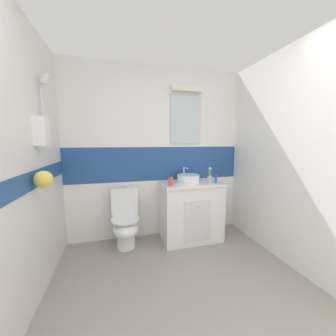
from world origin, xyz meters
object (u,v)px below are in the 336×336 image
toilet (125,220)px  toothbrush_cup (210,179)px  soap_dispenser (171,181)px  toothpaste_tube_upright (216,178)px  sink_basin (188,178)px

toilet → toothbrush_cup: bearing=-8.2°
soap_dispenser → toothpaste_tube_upright: 0.65m
toilet → toothbrush_cup: size_ratio=3.52×
soap_dispenser → toothpaste_tube_upright: (0.65, -0.02, 0.01)m
toothbrush_cup → soap_dispenser: 0.57m
soap_dispenser → toilet: bearing=165.2°
toilet → soap_dispenser: 0.82m
toilet → toothpaste_tube_upright: bearing=-8.3°
toilet → toothpaste_tube_upright: size_ratio=5.21×
sink_basin → soap_dispenser: size_ratio=2.30×
sink_basin → toothpaste_tube_upright: 0.39m
toilet → soap_dispenser: bearing=-14.8°
toothpaste_tube_upright → toilet: bearing=171.7°
sink_basin → toothbrush_cup: 0.31m
sink_basin → toothbrush_cup: bearing=-31.9°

